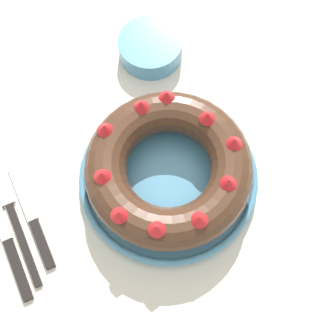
{
  "coord_description": "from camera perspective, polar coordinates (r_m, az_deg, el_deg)",
  "views": [
    {
      "loc": [
        -0.13,
        -0.28,
        1.55
      ],
      "look_at": [
        -0.0,
        -0.02,
        0.81
      ],
      "focal_mm": 50.0,
      "sensor_mm": 36.0,
      "label": 1
    }
  ],
  "objects": [
    {
      "name": "serving_knife",
      "position": [
        0.86,
        -18.87,
        -8.59
      ],
      "size": [
        0.02,
        0.25,
        0.01
      ],
      "rotation": [
        0.0,
        0.0,
        0.05
      ],
      "color": "black",
      "rests_on": "dining_table"
    },
    {
      "name": "serving_dish",
      "position": [
        0.84,
        -0.0,
        -1.19
      ],
      "size": [
        0.32,
        0.32,
        0.02
      ],
      "color": "#518EB2",
      "rests_on": "dining_table"
    },
    {
      "name": "fork",
      "position": [
        0.87,
        -18.19,
        -6.0
      ],
      "size": [
        0.02,
        0.22,
        0.01
      ],
      "rotation": [
        0.0,
        0.0,
        0.01
      ],
      "color": "black",
      "rests_on": "dining_table"
    },
    {
      "name": "dining_table",
      "position": [
        0.93,
        -0.46,
        -1.96
      ],
      "size": [
        1.55,
        1.24,
        0.75
      ],
      "color": "beige",
      "rests_on": "ground_plane"
    },
    {
      "name": "side_bowl",
      "position": [
        0.96,
        -2.15,
        14.44
      ],
      "size": [
        0.13,
        0.13,
        0.04
      ],
      "primitive_type": "cylinder",
      "color": "#518EB2",
      "rests_on": "dining_table"
    },
    {
      "name": "bundt_cake",
      "position": [
        0.79,
        -0.01,
        0.03
      ],
      "size": [
        0.29,
        0.29,
        0.09
      ],
      "color": "#4C2D1E",
      "rests_on": "serving_dish"
    },
    {
      "name": "ground_plane",
      "position": [
        1.58,
        -0.27,
        -10.16
      ],
      "size": [
        8.0,
        8.0,
        0.0
      ],
      "primitive_type": "plane",
      "color": "gray"
    },
    {
      "name": "cake_knife",
      "position": [
        0.86,
        -16.02,
        -6.4
      ],
      "size": [
        0.02,
        0.2,
        0.01
      ],
      "rotation": [
        0.0,
        0.0,
        0.02
      ],
      "color": "black",
      "rests_on": "dining_table"
    }
  ]
}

